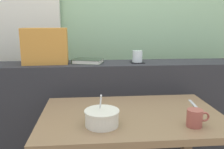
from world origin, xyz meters
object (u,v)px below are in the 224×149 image
Objects in this scene: juice_glass at (137,57)px; closed_book at (88,61)px; coaster_square at (137,62)px; ceramic_mug at (195,118)px; breakfast_table at (131,134)px; fork_utensil at (194,104)px; soup_bowl at (102,118)px; throw_pillow at (45,46)px.

closed_book is (-0.37, 0.01, -0.03)m from juice_glass.
coaster_square is 0.77m from ceramic_mug.
coaster_square is at bearing 76.36° from breakfast_table.
coaster_square is at bearing 101.03° from ceramic_mug.
coaster_square reaches higher than fork_utensil.
throw_pillow is at bearing 118.34° from soup_bowl.
closed_book is 0.76× the size of throw_pillow.
fork_utensil is 1.50× the size of ceramic_mug.
juice_glass is at bearing 76.36° from breakfast_table.
fork_utensil is at bearing -25.43° from throw_pillow.
soup_bowl is (-0.17, -0.14, 0.16)m from breakfast_table.
breakfast_table is 0.65m from coaster_square.
soup_bowl is (0.38, -0.70, -0.28)m from throw_pillow.
closed_book is 1.44× the size of fork_utensil.
soup_bowl is at bearing -113.80° from coaster_square.
juice_glass reaches higher than ceramic_mug.
soup_bowl is (-0.30, -0.69, -0.20)m from juice_glass.
throw_pillow is at bearing 134.43° from breakfast_table.
breakfast_table is at bearing -103.64° from coaster_square.
juice_glass is at bearing 66.20° from soup_bowl.
coaster_square reaches higher than soup_bowl.
fork_utensil is at bearing 67.50° from ceramic_mug.
fork_utensil is at bearing -58.83° from coaster_square.
juice_glass is (0.13, 0.55, 0.36)m from breakfast_table.
throw_pillow is at bearing 137.79° from ceramic_mug.
throw_pillow is (-0.68, 0.01, 0.09)m from juice_glass.
soup_bowl is (-0.30, -0.69, -0.15)m from coaster_square.
juice_glass is at bearing 101.03° from ceramic_mug.
breakfast_table is 9.91× the size of coaster_square.
breakfast_table is at bearing -103.64° from juice_glass.
juice_glass reaches higher than fork_utensil.
breakfast_table is 11.48× the size of juice_glass.
closed_book is at bearing 0.96° from throw_pillow.
juice_glass is 0.76× the size of ceramic_mug.
soup_bowl is (0.07, -0.70, -0.17)m from closed_book.
juice_glass is at bearing 127.87° from fork_utensil.
juice_glass is 0.27× the size of throw_pillow.
throw_pillow is (-0.30, -0.01, 0.11)m from closed_book.
ceramic_mug is at bearing -34.38° from breakfast_table.
juice_glass reaches higher than coaster_square.
coaster_square is 0.04m from juice_glass.
coaster_square is 1.16× the size of juice_glass.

